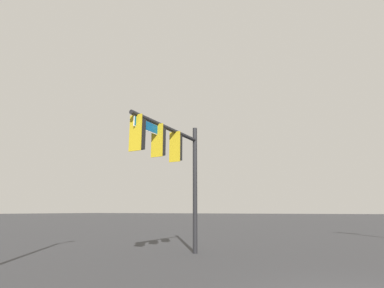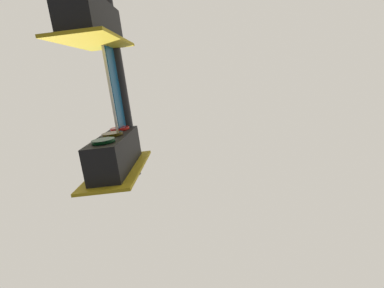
{
  "view_description": "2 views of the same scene",
  "coord_description": "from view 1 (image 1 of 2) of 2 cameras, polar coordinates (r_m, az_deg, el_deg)",
  "views": [
    {
      "loc": [
        6.94,
        -0.64,
        1.84
      ],
      "look_at": [
        -4.77,
        -6.46,
        4.77
      ],
      "focal_mm": 28.0,
      "sensor_mm": 36.0,
      "label": 1
    },
    {
      "loc": [
        -2.08,
        -7.73,
        1.43
      ],
      "look_at": [
        -1.22,
        -7.66,
        5.14
      ],
      "focal_mm": 28.0,
      "sensor_mm": 36.0,
      "label": 2
    }
  ],
  "objects": [
    {
      "name": "signal_pole_near",
      "position": [
        12.4,
        -3.86,
        -1.89
      ],
      "size": [
        4.9,
        0.58,
        5.76
      ],
      "color": "black",
      "rests_on": "ground_plane"
    }
  ]
}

